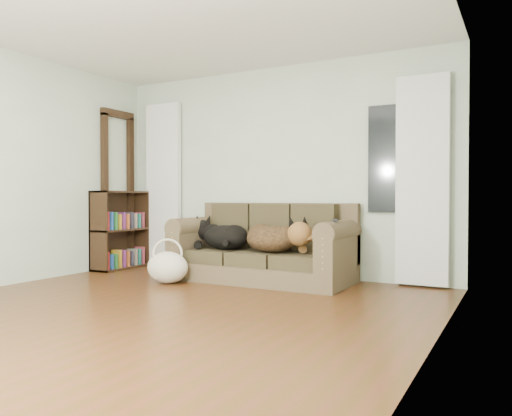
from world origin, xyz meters
The scene contains 13 objects.
floor centered at (0.00, 0.00, 0.00)m, with size 5.00×5.00×0.00m, color #41280D.
wall_back centered at (0.00, 2.50, 1.30)m, with size 4.50×0.04×2.60m, color beige.
wall_right centered at (2.25, 0.00, 1.30)m, with size 0.04×5.00×2.60m, color beige.
curtain_left centered at (-1.70, 2.42, 1.15)m, with size 0.55×0.08×2.25m, color white.
curtain_right centered at (1.80, 2.42, 1.15)m, with size 0.55×0.08×2.25m, color white.
window_pane centered at (1.45, 2.47, 1.40)m, with size 0.50×0.03×1.20m, color black.
door_casing centered at (-2.20, 2.05, 1.05)m, with size 0.07×0.60×2.10m, color black.
sofa centered at (0.09, 1.97, 0.45)m, with size 2.06×0.89×0.84m, color #372D1D.
dog_black_lab centered at (-0.43, 1.95, 0.48)m, with size 0.71×0.49×0.30m, color black.
dog_shepherd centered at (0.28, 1.91, 0.49)m, with size 0.76×0.53×0.33m, color black.
tv_remote centered at (1.03, 1.81, 0.73)m, with size 0.05×0.17×0.02m, color black.
tote_bag centered at (-0.77, 1.33, 0.16)m, with size 0.49×0.38×0.36m, color beige.
bookshelf centered at (-2.09, 1.98, 0.50)m, with size 0.32×0.85×1.06m, color black.
Camera 1 is at (2.75, -3.14, 0.96)m, focal length 35.00 mm.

